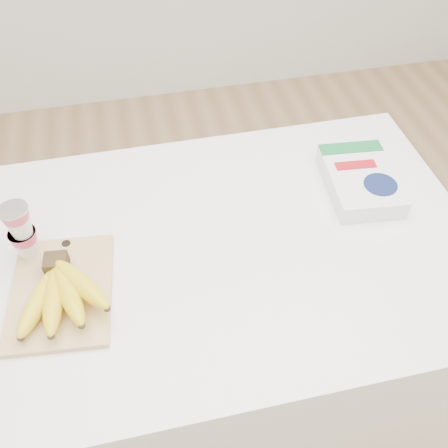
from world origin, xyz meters
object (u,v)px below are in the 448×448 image
object	(u,v)px
yogurt_stack	(21,231)
cereal_box	(360,180)
bananas	(60,292)
table	(224,339)
cutting_board	(61,291)

from	to	relation	value
yogurt_stack	cereal_box	world-z (taller)	yogurt_stack
bananas	yogurt_stack	distance (m)	0.16
table	yogurt_stack	bearing A→B (deg)	173.46
cutting_board	cereal_box	distance (m)	0.76
table	cereal_box	size ratio (longest dim) A/B	4.62
bananas	cereal_box	size ratio (longest dim) A/B	0.82
bananas	cereal_box	distance (m)	0.76
cutting_board	table	bearing A→B (deg)	15.15
yogurt_stack	cereal_box	size ratio (longest dim) A/B	0.57
cutting_board	cereal_box	size ratio (longest dim) A/B	1.12
table	bananas	xyz separation A→B (m)	(-0.36, -0.09, 0.48)
yogurt_stack	bananas	bearing A→B (deg)	-63.99
cutting_board	yogurt_stack	size ratio (longest dim) A/B	1.97
table	cereal_box	bearing A→B (deg)	15.73
table	yogurt_stack	world-z (taller)	yogurt_stack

